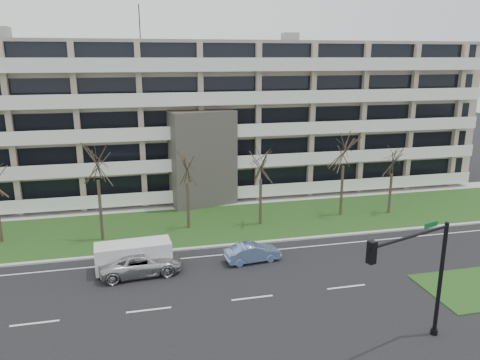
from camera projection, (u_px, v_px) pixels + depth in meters
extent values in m
plane|color=black|center=(252.00, 298.00, 27.55)|extent=(160.00, 160.00, 0.00)
cube|color=#224316|center=(214.00, 223.00, 39.78)|extent=(90.00, 10.00, 0.06)
cube|color=#B2B2AD|center=(225.00, 245.00, 35.07)|extent=(90.00, 0.35, 0.12)
cube|color=#B2B2AD|center=(204.00, 204.00, 44.96)|extent=(90.00, 2.00, 0.08)
cube|color=white|center=(230.00, 254.00, 33.67)|extent=(90.00, 0.12, 0.01)
cube|color=tan|center=(192.00, 118.00, 49.65)|extent=(60.00, 12.00, 15.00)
cube|color=gray|center=(190.00, 43.00, 47.70)|extent=(60.50, 12.50, 0.30)
cube|color=#4C4742|center=(203.00, 159.00, 43.82)|extent=(6.39, 3.69, 9.00)
cube|color=black|center=(204.00, 185.00, 44.27)|extent=(4.92, 1.19, 3.50)
cylinder|color=black|center=(140.00, 23.00, 46.13)|extent=(0.10, 0.10, 3.50)
cube|color=black|center=(202.00, 181.00, 45.36)|extent=(58.00, 0.10, 1.80)
cube|color=white|center=(203.00, 198.00, 45.10)|extent=(58.00, 1.40, 0.22)
cube|color=white|center=(204.00, 194.00, 44.34)|extent=(58.00, 0.08, 1.00)
cube|color=black|center=(201.00, 151.00, 44.59)|extent=(58.00, 0.10, 1.80)
cube|color=white|center=(203.00, 167.00, 44.34)|extent=(58.00, 1.40, 0.22)
cube|color=white|center=(204.00, 163.00, 43.57)|extent=(58.00, 0.08, 1.00)
cube|color=black|center=(201.00, 119.00, 43.83)|extent=(58.00, 0.10, 1.80)
cube|color=white|center=(202.00, 136.00, 43.57)|extent=(58.00, 1.40, 0.22)
cube|color=white|center=(203.00, 131.00, 42.81)|extent=(58.00, 0.08, 1.00)
cube|color=black|center=(200.00, 87.00, 43.06)|extent=(58.00, 0.10, 1.80)
cube|color=white|center=(201.00, 104.00, 42.81)|extent=(58.00, 1.40, 0.22)
cube|color=white|center=(202.00, 98.00, 42.04)|extent=(58.00, 0.08, 1.00)
cube|color=black|center=(199.00, 53.00, 42.30)|extent=(58.00, 0.10, 1.80)
cube|color=white|center=(201.00, 70.00, 42.04)|extent=(58.00, 1.40, 0.22)
cube|color=white|center=(202.00, 63.00, 41.28)|extent=(58.00, 0.08, 1.00)
imported|color=#A8ABAF|center=(141.00, 263.00, 30.47)|extent=(5.56, 2.94, 1.49)
imported|color=#7B97D5|center=(253.00, 253.00, 32.36)|extent=(4.00, 1.78, 1.28)
cube|color=silver|center=(133.00, 255.00, 30.92)|extent=(5.03, 2.16, 1.73)
cube|color=black|center=(133.00, 248.00, 30.79)|extent=(4.66, 2.00, 0.64)
cube|color=silver|center=(169.00, 253.00, 31.61)|extent=(0.44, 1.75, 1.09)
cylinder|color=black|center=(111.00, 274.00, 29.82)|extent=(0.65, 0.27, 0.64)
cylinder|color=black|center=(110.00, 263.00, 31.50)|extent=(0.65, 0.27, 0.64)
cylinder|color=black|center=(159.00, 268.00, 30.70)|extent=(0.65, 0.27, 0.64)
cylinder|color=black|center=(156.00, 257.00, 32.38)|extent=(0.65, 0.27, 0.64)
cylinder|color=black|center=(434.00, 331.00, 23.92)|extent=(0.37, 0.37, 0.30)
cylinder|color=black|center=(440.00, 280.00, 23.18)|extent=(0.20, 0.20, 6.08)
cylinder|color=black|center=(410.00, 237.00, 21.13)|extent=(5.05, 1.80, 0.14)
cube|color=black|center=(372.00, 252.00, 19.95)|extent=(0.41, 0.41, 1.01)
sphere|color=red|center=(372.00, 245.00, 19.86)|extent=(0.20, 0.20, 0.20)
sphere|color=orange|center=(372.00, 252.00, 19.95)|extent=(0.20, 0.20, 0.20)
sphere|color=green|center=(371.00, 259.00, 20.03)|extent=(0.20, 0.20, 0.20)
cube|color=#0C5926|center=(431.00, 225.00, 21.76)|extent=(0.88, 0.33, 0.25)
cylinder|color=#382B21|center=(101.00, 211.00, 35.64)|extent=(0.24, 0.24, 4.80)
cylinder|color=#382B21|center=(188.00, 206.00, 38.28)|extent=(0.24, 0.24, 3.91)
cylinder|color=#382B21|center=(260.00, 202.00, 39.12)|extent=(0.24, 0.24, 3.99)
cylinder|color=#382B21|center=(342.00, 191.00, 41.35)|extent=(0.24, 0.24, 4.56)
cylinder|color=#382B21|center=(390.00, 194.00, 42.07)|extent=(0.24, 0.24, 3.66)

